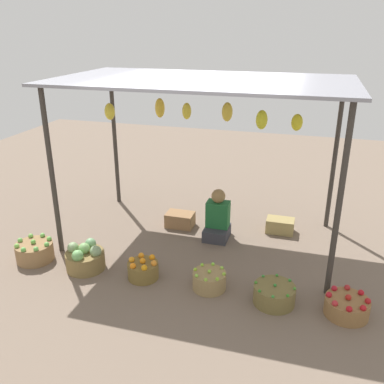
{
  "coord_description": "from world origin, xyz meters",
  "views": [
    {
      "loc": [
        1.46,
        -5.5,
        3.03
      ],
      "look_at": [
        0.0,
        -0.51,
        0.95
      ],
      "focal_mm": 39.04,
      "sensor_mm": 36.0,
      "label": 1
    }
  ],
  "objects": [
    {
      "name": "basket_oranges",
      "position": [
        -0.43,
        -1.27,
        0.12
      ],
      "size": [
        0.4,
        0.4,
        0.28
      ],
      "color": "brown",
      "rests_on": "ground"
    },
    {
      "name": "basket_limes",
      "position": [
        0.44,
        -1.25,
        0.11
      ],
      "size": [
        0.41,
        0.41,
        0.26
      ],
      "color": "#977C4E",
      "rests_on": "ground"
    },
    {
      "name": "basket_green_chilies",
      "position": [
        1.24,
        -1.33,
        0.11
      ],
      "size": [
        0.49,
        0.49,
        0.26
      ],
      "color": "brown",
      "rests_on": "ground"
    },
    {
      "name": "wooden_crate_near_vendor",
      "position": [
        1.14,
        0.52,
        0.11
      ],
      "size": [
        0.42,
        0.27,
        0.22
      ],
      "primitive_type": "cube",
      "color": "#9D8850",
      "rests_on": "ground"
    },
    {
      "name": "ground_plane",
      "position": [
        0.0,
        0.0,
        0.0
      ],
      "size": [
        14.0,
        14.0,
        0.0
      ],
      "primitive_type": "plane",
      "color": "#766454"
    },
    {
      "name": "basket_red_apples",
      "position": [
        2.04,
        -1.32,
        0.11
      ],
      "size": [
        0.49,
        0.49,
        0.26
      ],
      "color": "olive",
      "rests_on": "ground"
    },
    {
      "name": "vendor_person",
      "position": [
        0.23,
        0.08,
        0.3
      ],
      "size": [
        0.36,
        0.44,
        0.78
      ],
      "color": "#36373F",
      "rests_on": "ground"
    },
    {
      "name": "market_stall_structure",
      "position": [
        -0.0,
        0.01,
        2.19
      ],
      "size": [
        3.98,
        2.2,
        2.37
      ],
      "color": "#38332D",
      "rests_on": "ground"
    },
    {
      "name": "wooden_crate_stacked_rear",
      "position": [
        -0.43,
        0.28,
        0.11
      ],
      "size": [
        0.44,
        0.3,
        0.23
      ],
      "primitive_type": "cube",
      "color": "#936B45",
      "rests_on": "ground"
    },
    {
      "name": "basket_green_apples",
      "position": [
        -2.04,
        -1.28,
        0.13
      ],
      "size": [
        0.51,
        0.51,
        0.31
      ],
      "color": "olive",
      "rests_on": "ground"
    },
    {
      "name": "basket_cabbages",
      "position": [
        -1.26,
        -1.28,
        0.16
      ],
      "size": [
        0.51,
        0.51,
        0.37
      ],
      "color": "olive",
      "rests_on": "ground"
    }
  ]
}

